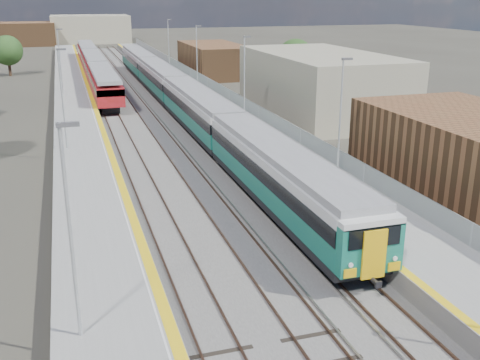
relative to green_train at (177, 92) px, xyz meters
name	(u,v)px	position (x,y,z in m)	size (l,w,h in m)	color
ground	(164,113)	(-1.50, 0.25, -2.29)	(320.00, 320.00, 0.00)	#47443A
ballast_bed	(140,110)	(-3.75, 2.75, -2.26)	(10.50, 155.00, 0.06)	#565451
tracks	(143,106)	(-3.15, 4.42, -2.18)	(8.96, 160.00, 0.17)	#4C3323
platform_right	(205,102)	(3.78, 2.74, -1.75)	(4.70, 155.00, 8.52)	slate
platform_left	(76,109)	(-10.55, 2.74, -1.77)	(4.30, 155.00, 8.52)	slate
buildings	(20,1)	(-19.62, 88.85, 8.42)	(72.00, 185.50, 40.00)	brown
green_train	(177,92)	(0.00, 0.00, 0.00)	(2.95, 82.11, 3.25)	black
red_train	(94,65)	(-7.00, 28.49, -0.14)	(2.88, 58.33, 3.63)	black
tree_c	(7,50)	(-19.45, 36.46, 1.64)	(4.61, 4.61, 6.25)	#382619
tree_d	(295,58)	(18.37, 11.36, 1.89)	(4.90, 4.90, 6.65)	#382619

